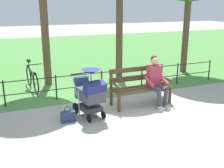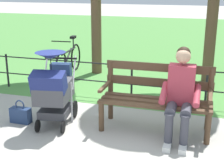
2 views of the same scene
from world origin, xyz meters
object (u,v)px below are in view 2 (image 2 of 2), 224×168
at_px(park_bench, 156,95).
at_px(stroller, 54,88).
at_px(handbag, 21,115).
at_px(bicycle, 69,60).
at_px(person_on_bench, 180,92).

height_order(park_bench, stroller, stroller).
distance_m(handbag, bicycle, 2.82).
bearing_deg(handbag, bicycle, -81.10).
bearing_deg(bicycle, stroller, 110.25).
bearing_deg(bicycle, handbag, 98.90).
bearing_deg(park_bench, person_on_bench, 148.18).
height_order(handbag, bicycle, bicycle).
relative_size(park_bench, person_on_bench, 1.26).
distance_m(park_bench, handbag, 2.12).
relative_size(park_bench, bicycle, 0.97).
bearing_deg(park_bench, handbag, 11.78).
xyz_separation_m(person_on_bench, bicycle, (2.84, -2.57, -0.31)).
relative_size(park_bench, handbag, 4.35).
distance_m(person_on_bench, bicycle, 3.84).
bearing_deg(park_bench, stroller, 12.98).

